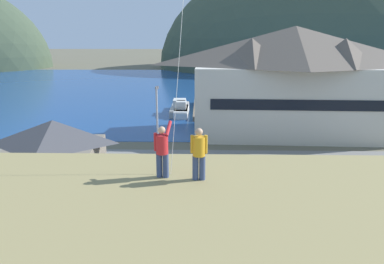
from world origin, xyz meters
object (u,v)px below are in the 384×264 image
parked_car_back_row_right (0,213)px  parked_car_mid_row_center (224,179)px  wharf_dock (204,109)px  person_kite_flyer (162,150)px  moored_boat_outer_mooring (226,102)px  harbor_lodge (293,79)px  moored_boat_inner_slip (182,111)px  moored_boat_wharfside (180,108)px  parked_car_front_row_red (302,203)px  parking_light_pole (157,121)px  person_companion (199,152)px  parked_car_mid_row_far (223,209)px  parked_car_front_row_silver (157,168)px  storage_shed_near_lot (56,154)px

parked_car_back_row_right → parked_car_mid_row_center: 14.51m
wharf_dock → person_kite_flyer: (-1.89, -41.93, 7.09)m
moored_boat_outer_mooring → parked_car_back_row_right: 41.49m
harbor_lodge → moored_boat_inner_slip: harbor_lodge is taller
moored_boat_wharfside → parked_car_mid_row_center: 27.89m
parked_car_mid_row_center → person_kite_flyer: (-3.01, -12.96, 6.37)m
parked_car_front_row_red → person_kite_flyer: (-7.59, -9.23, 6.37)m
parked_car_front_row_red → parking_light_pole: 13.70m
moored_boat_outer_mooring → person_companion: person_companion is taller
wharf_dock → parked_car_mid_row_center: size_ratio=3.30×
harbor_lodge → moored_boat_outer_mooring: bearing=110.0°
parked_car_mid_row_center → harbor_lodge: bearing=62.1°
parked_car_mid_row_far → parked_car_mid_row_center: bearing=85.4°
moored_boat_inner_slip → parked_car_front_row_silver: 23.95m
parking_light_pole → person_kite_flyer: person_kite_flyer is taller
wharf_dock → moored_boat_inner_slip: moored_boat_inner_slip is taller
person_kite_flyer → parking_light_pole: bearing=97.4°
storage_shed_near_lot → person_companion: 17.58m
moored_boat_outer_mooring → parked_car_mid_row_far: size_ratio=1.79×
wharf_dock → parked_car_mid_row_far: parked_car_mid_row_far is taller
parked_car_front_row_red → parked_car_front_row_silver: 11.22m
moored_boat_inner_slip → person_kite_flyer: bearing=-87.9°
moored_boat_inner_slip → storage_shed_near_lot: bearing=-106.9°
moored_boat_outer_mooring → parked_car_front_row_red: moored_boat_outer_mooring is taller
storage_shed_near_lot → parked_car_mid_row_center: bearing=-1.0°
wharf_dock → person_kite_flyer: 42.57m
moored_boat_wharfside → parked_car_back_row_right: 34.10m
harbor_lodge → storage_shed_near_lot: bearing=-142.5°
moored_boat_outer_mooring → person_kite_flyer: (-5.49, -45.77, 6.72)m
moored_boat_outer_mooring → parked_car_back_row_right: (-15.91, -38.32, 0.34)m
storage_shed_near_lot → parked_car_back_row_right: 6.08m
parked_car_mid_row_center → moored_boat_wharfside: bearing=99.8°
moored_boat_inner_slip → parked_car_mid_row_center: moored_boat_inner_slip is taller
parked_car_mid_row_far → person_companion: person_companion is taller
parked_car_back_row_right → parked_car_mid_row_far: 13.08m
parked_car_mid_row_center → parking_light_pole: 8.05m
storage_shed_near_lot → person_kite_flyer: person_kite_flyer is taller
moored_boat_outer_mooring → person_companion: size_ratio=4.47×
wharf_dock → person_companion: 42.72m
parked_car_back_row_right → parked_car_mid_row_center: same height
moored_boat_wharfside → moored_boat_inner_slip: (0.35, -1.59, 0.00)m
parked_car_back_row_right → parked_car_mid_row_far: bearing=3.7°
parked_car_front_row_silver → person_kite_flyer: 16.34m
parked_car_mid_row_far → person_kite_flyer: (-2.63, -8.29, 6.37)m
moored_boat_wharfside → parked_car_front_row_silver: bearing=-90.8°
parked_car_mid_row_far → moored_boat_wharfside: bearing=97.8°
harbor_lodge → parking_light_pole: bearing=-141.8°
parked_car_front_row_silver → person_kite_flyer: bearing=-82.1°
parked_car_mid_row_far → wharf_dock: bearing=91.3°
parked_car_front_row_silver → person_companion: bearing=-77.7°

